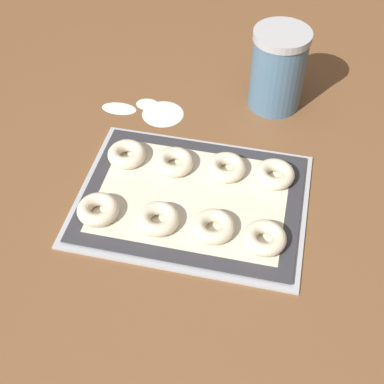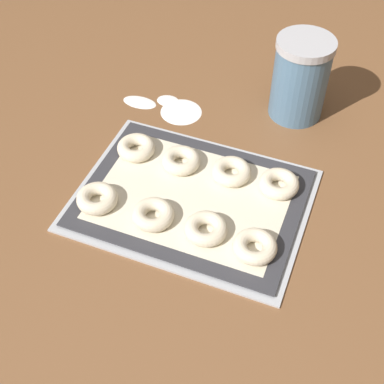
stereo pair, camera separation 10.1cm
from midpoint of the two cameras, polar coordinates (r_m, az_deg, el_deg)
ground_plane at (r=0.97m, az=-2.76°, el=-1.46°), size 2.80×2.80×0.00m
baking_tray at (r=0.97m, az=-2.95°, el=-0.93°), size 0.42×0.32×0.01m
baking_mat at (r=0.97m, az=-2.96°, el=-0.72°), size 0.39×0.29×0.00m
bagel_front_far_left at (r=0.96m, az=-12.98°, el=-2.03°), size 0.07×0.07×0.02m
bagel_front_mid_left at (r=0.92m, az=-6.74°, el=-3.06°), size 0.07×0.07×0.02m
bagel_front_mid_right at (r=0.91m, az=-0.87°, el=-3.91°), size 0.07×0.07×0.02m
bagel_front_far_right at (r=0.89m, az=4.58°, el=-5.12°), size 0.07×0.07×0.02m
bagel_back_far_left at (r=1.04m, az=-9.73°, el=3.84°), size 0.07×0.07×0.02m
bagel_back_mid_left at (r=1.01m, az=-4.71°, el=3.04°), size 0.07×0.07×0.02m
bagel_back_mid_right at (r=1.00m, az=0.83°, el=2.48°), size 0.07×0.07×0.02m
bagel_back_far_right at (r=0.99m, az=5.99°, el=1.73°), size 0.07×0.07×0.02m
flour_canister at (r=1.14m, az=6.61°, el=12.76°), size 0.12×0.12×0.17m
flour_patch_near at (r=1.16m, az=-5.64°, el=8.21°), size 0.09×0.09×0.00m
flour_patch_far at (r=1.19m, az=-7.23°, el=9.21°), size 0.05×0.04×0.00m
flour_patch_side at (r=1.18m, az=-10.23°, el=8.69°), size 0.08×0.04×0.00m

